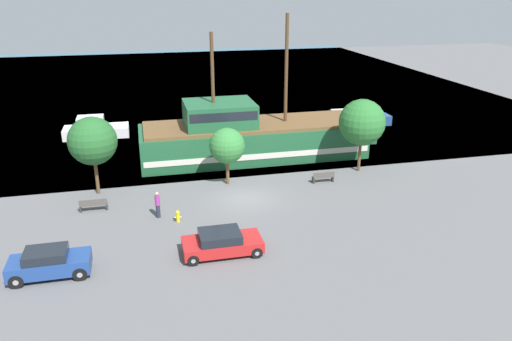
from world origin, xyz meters
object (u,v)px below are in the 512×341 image
object	(u,v)px
fire_hydrant	(178,216)
bench_promenade_west	(93,205)
bench_promenade_east	(323,177)
pedestrian_walking_near	(158,205)
parked_car_curb_front	(49,263)
pirate_ship	(250,136)
parked_car_curb_mid	(222,243)
moored_boat_dockside	(352,120)
moored_boat_outer	(95,129)

from	to	relation	value
fire_hydrant	bench_promenade_west	world-z (taller)	bench_promenade_west
bench_promenade_east	pedestrian_walking_near	distance (m)	12.64
parked_car_curb_front	pedestrian_walking_near	bearing A→B (deg)	44.76
parked_car_curb_front	pirate_ship	bearing A→B (deg)	48.67
pirate_ship	parked_car_curb_mid	xyz separation A→B (m)	(-5.12, -15.63, -1.14)
parked_car_curb_front	parked_car_curb_mid	bearing A→B (deg)	1.32
moored_boat_dockside	fire_hydrant	size ratio (longest dim) A/B	10.45
pirate_ship	bench_promenade_west	world-z (taller)	pirate_ship
moored_boat_dockside	bench_promenade_west	bearing A→B (deg)	-147.85
pirate_ship	fire_hydrant	bearing A→B (deg)	-122.52
pirate_ship	moored_boat_dockside	world-z (taller)	pirate_ship
moored_boat_dockside	pedestrian_walking_near	distance (m)	27.07
pirate_ship	moored_boat_outer	xyz separation A→B (m)	(-13.23, 9.29, -1.07)
parked_car_curb_front	bench_promenade_east	bearing A→B (deg)	26.12
pirate_ship	pedestrian_walking_near	distance (m)	13.18
pirate_ship	parked_car_curb_front	distance (m)	21.11
moored_boat_dockside	moored_boat_outer	xyz separation A→B (m)	(-25.65, 2.05, 0.08)
moored_boat_outer	bench_promenade_east	world-z (taller)	moored_boat_outer
pedestrian_walking_near	moored_boat_outer	bearing A→B (deg)	104.26
moored_boat_dockside	bench_promenade_west	world-z (taller)	moored_boat_dockside
fire_hydrant	pedestrian_walking_near	bearing A→B (deg)	140.68
parked_car_curb_mid	fire_hydrant	size ratio (longest dim) A/B	5.61
bench_promenade_east	pirate_ship	bearing A→B (deg)	119.31
pirate_ship	moored_boat_dockside	bearing A→B (deg)	30.24
bench_promenade_west	parked_car_curb_mid	bearing A→B (deg)	-45.57
moored_boat_dockside	bench_promenade_east	distance (m)	16.61
pirate_ship	parked_car_curb_mid	world-z (taller)	pirate_ship
moored_boat_outer	bench_promenade_west	bearing A→B (deg)	-86.97
moored_boat_dockside	bench_promenade_west	xyz separation A→B (m)	(-24.72, -15.54, -0.21)
moored_boat_dockside	bench_promenade_east	size ratio (longest dim) A/B	4.91
parked_car_curb_front	fire_hydrant	world-z (taller)	parked_car_curb_front
bench_promenade_east	parked_car_curb_front	bearing A→B (deg)	-153.88
moored_boat_outer	bench_promenade_east	size ratio (longest dim) A/B	3.73
moored_boat_outer	parked_car_curb_front	size ratio (longest dim) A/B	1.54
bench_promenade_west	pedestrian_walking_near	world-z (taller)	pedestrian_walking_near
moored_boat_outer	parked_car_curb_front	bearing A→B (deg)	-91.58
pirate_ship	parked_car_curb_front	world-z (taller)	pirate_ship
pirate_ship	moored_boat_outer	world-z (taller)	pirate_ship
bench_promenade_east	fire_hydrant	bearing A→B (deg)	-159.66
moored_boat_outer	bench_promenade_east	bearing A→B (deg)	-43.56
parked_car_curb_front	bench_promenade_west	world-z (taller)	parked_car_curb_front
pirate_ship	moored_boat_dockside	distance (m)	14.42
parked_car_curb_front	fire_hydrant	size ratio (longest dim) A/B	5.15
parked_car_curb_front	fire_hydrant	xyz separation A→B (m)	(6.80, 4.66, -0.34)
moored_boat_outer	pedestrian_walking_near	distance (m)	20.14
moored_boat_dockside	parked_car_curb_front	size ratio (longest dim) A/B	2.03
pirate_ship	moored_boat_outer	distance (m)	16.20
parked_car_curb_mid	bench_promenade_east	world-z (taller)	parked_car_curb_mid
bench_promenade_east	pedestrian_walking_near	bearing A→B (deg)	-165.49
bench_promenade_west	pedestrian_walking_near	distance (m)	4.49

